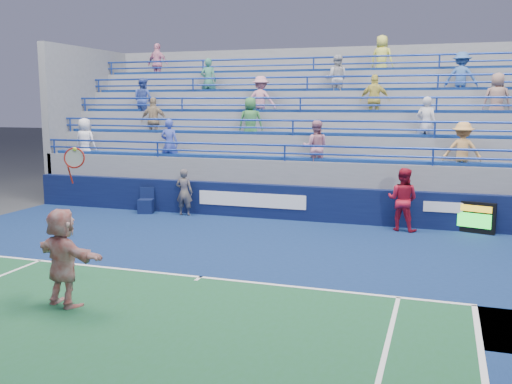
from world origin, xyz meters
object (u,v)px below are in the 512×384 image
(judge_chair, at_px, (146,205))
(tennis_player, at_px, (63,257))
(serve_speed_board, at_px, (472,217))
(line_judge, at_px, (184,192))
(ball_girl, at_px, (403,200))

(judge_chair, height_order, tennis_player, tennis_player)
(serve_speed_board, distance_m, line_judge, 8.88)
(serve_speed_board, relative_size, judge_chair, 1.51)
(line_judge, bearing_deg, judge_chair, -1.70)
(judge_chair, relative_size, ball_girl, 0.47)
(judge_chair, xyz_separation_m, ball_girl, (8.35, -0.04, 0.64))
(judge_chair, relative_size, line_judge, 0.55)
(ball_girl, bearing_deg, tennis_player, 70.81)
(tennis_player, xyz_separation_m, line_judge, (-1.55, 8.39, -0.14))
(line_judge, relative_size, ball_girl, 0.85)
(judge_chair, distance_m, tennis_player, 8.86)
(tennis_player, height_order, line_judge, tennis_player)
(tennis_player, distance_m, line_judge, 8.53)
(serve_speed_board, height_order, ball_girl, ball_girl)
(serve_speed_board, relative_size, tennis_player, 0.44)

